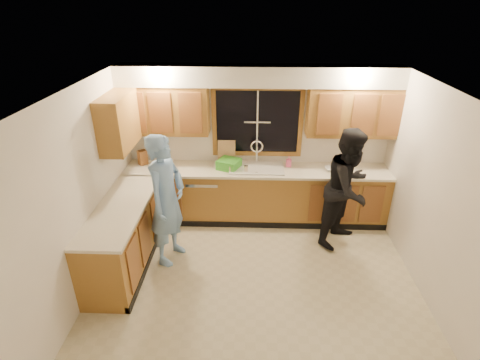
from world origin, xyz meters
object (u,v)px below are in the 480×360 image
knife_block (143,157)px  bowl (331,169)px  soap_bottle (289,161)px  sink (256,172)px  dish_crate (229,164)px  dishwasher (205,196)px  woman (348,188)px  stove (110,263)px  man (167,200)px

knife_block → bowl: knife_block is taller
soap_bottle → bowl: (0.66, -0.12, -0.06)m
knife_block → bowl: size_ratio=1.18×
sink → dish_crate: (-0.44, -0.01, 0.13)m
sink → dishwasher: (-0.85, -0.01, -0.45)m
dish_crate → sink: bearing=1.3°
knife_block → dish_crate: knife_block is taller
dish_crate → soap_bottle: soap_bottle is taller
dishwasher → soap_bottle: 1.50m
woman → bowl: 0.58m
bowl → woman: bearing=-75.0°
stove → knife_block: (-0.05, 1.93, 0.59)m
stove → soap_bottle: bearing=39.7°
woman → bowl: size_ratio=8.78×
woman → knife_block: 3.25m
knife_block → woman: bearing=-55.1°
dish_crate → bowl: size_ratio=1.58×
woman → dish_crate: (-1.77, 0.57, 0.10)m
stove → woman: woman is taller
sink → bowl: bearing=-1.1°
woman → dish_crate: size_ratio=5.57×
sink → stove: 2.60m
sink → woman: size_ratio=0.48×
man → bowl: (2.38, 1.07, 0.01)m
dishwasher → woman: size_ratio=0.46×
stove → woman: size_ratio=0.50×
dishwasher → knife_block: bearing=173.1°
sink → knife_block: (-1.85, 0.11, 0.18)m
knife_block → dishwasher: bearing=-49.8°
woman → soap_bottle: bearing=90.2°
dishwasher → woman: (2.18, -0.57, 0.49)m
sink → soap_bottle: bearing=11.0°
dish_crate → bowl: dish_crate is taller
stove → dish_crate: bearing=53.2°
knife_block → sink: bearing=-46.2°
dishwasher → knife_block: knife_block is taller
sink → soap_bottle: 0.54m
man → dish_crate: 1.33m
bowl → knife_block: bearing=177.6°
knife_block → soap_bottle: (2.37, -0.01, -0.03)m
stove → soap_bottle: size_ratio=5.08×
dishwasher → knife_block: 1.19m
dishwasher → soap_bottle: soap_bottle is taller
dishwasher → dish_crate: dish_crate is taller
sink → knife_block: 1.86m
dishwasher → stove: stove is taller
man → dish_crate: bearing=-16.4°
bowl → man: bearing=-155.8°
dish_crate → soap_bottle: (0.96, 0.11, 0.01)m
dishwasher → woman: bearing=-14.6°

